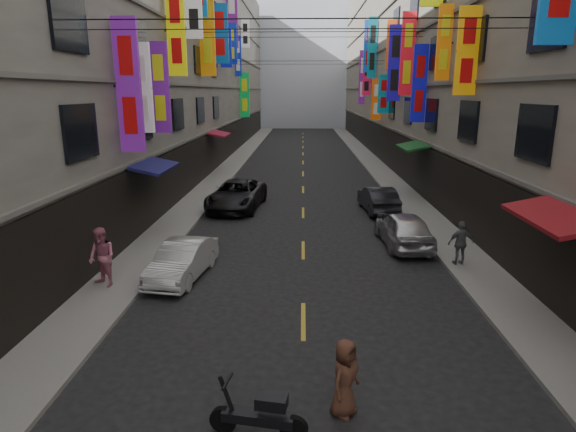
# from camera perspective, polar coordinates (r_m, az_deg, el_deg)

# --- Properties ---
(sidewalk_left) EXTENTS (2.00, 90.00, 0.12)m
(sidewalk_left) POSITION_cam_1_polar(r_m,az_deg,el_deg) (36.87, -7.61, 5.11)
(sidewalk_left) COLOR slate
(sidewalk_left) RESTS_ON ground
(sidewalk_right) EXTENTS (2.00, 90.00, 0.12)m
(sidewalk_right) POSITION_cam_1_polar(r_m,az_deg,el_deg) (36.89, 11.19, 4.97)
(sidewalk_right) COLOR slate
(sidewalk_right) RESTS_ON ground
(building_row_left) EXTENTS (10.14, 90.00, 19.00)m
(building_row_left) POSITION_cam_1_polar(r_m,az_deg,el_deg) (37.99, -17.60, 19.14)
(building_row_left) COLOR gray
(building_row_left) RESTS_ON ground
(building_row_right) EXTENTS (10.14, 90.00, 19.00)m
(building_row_right) POSITION_cam_1_polar(r_m,az_deg,el_deg) (38.02, 21.37, 18.83)
(building_row_right) COLOR gray
(building_row_right) RESTS_ON ground
(haze_block) EXTENTS (18.00, 8.00, 22.00)m
(haze_block) POSITION_cam_1_polar(r_m,az_deg,el_deg) (86.04, 1.84, 17.85)
(haze_block) COLOR silver
(haze_block) RESTS_ON ground
(shop_signage) EXTENTS (14.00, 55.00, 12.03)m
(shop_signage) POSITION_cam_1_polar(r_m,az_deg,el_deg) (28.97, 1.65, 21.03)
(shop_signage) COLOR #1210BD
(shop_signage) RESTS_ON ground
(street_awnings) EXTENTS (13.99, 35.20, 0.41)m
(street_awnings) POSITION_cam_1_polar(r_m,az_deg,el_deg) (20.16, -1.73, 5.92)
(street_awnings) COLOR #165427
(street_awnings) RESTS_ON ground
(overhead_cables) EXTENTS (14.00, 38.04, 1.24)m
(overhead_cables) POSITION_cam_1_polar(r_m,az_deg,el_deg) (24.06, 1.98, 21.17)
(overhead_cables) COLOR black
(overhead_cables) RESTS_ON ground
(lane_markings) EXTENTS (0.12, 80.20, 0.01)m
(lane_markings) POSITION_cam_1_polar(r_m,az_deg,el_deg) (33.44, 1.79, 4.17)
(lane_markings) COLOR gold
(lane_markings) RESTS_ON ground
(scooter_crossing) EXTENTS (1.80, 0.59, 1.14)m
(scooter_crossing) POSITION_cam_1_polar(r_m,az_deg,el_deg) (9.26, -3.37, -22.50)
(scooter_crossing) COLOR black
(scooter_crossing) RESTS_ON ground
(scooter_far_right) EXTENTS (0.52, 1.80, 1.14)m
(scooter_far_right) POSITION_cam_1_polar(r_m,az_deg,el_deg) (21.10, 11.02, -1.06)
(scooter_far_right) COLOR black
(scooter_far_right) RESTS_ON ground
(car_left_mid) EXTENTS (1.82, 3.88, 1.23)m
(car_left_mid) POSITION_cam_1_polar(r_m,az_deg,el_deg) (16.32, -12.41, -5.15)
(car_left_mid) COLOR silver
(car_left_mid) RESTS_ON ground
(car_left_far) EXTENTS (2.97, 5.54, 1.48)m
(car_left_far) POSITION_cam_1_polar(r_m,az_deg,el_deg) (25.52, -6.09, 2.52)
(car_left_far) COLOR black
(car_left_far) RESTS_ON ground
(car_right_mid) EXTENTS (1.93, 4.26, 1.42)m
(car_right_mid) POSITION_cam_1_polar(r_m,az_deg,el_deg) (19.71, 13.54, -1.50)
(car_right_mid) COLOR silver
(car_right_mid) RESTS_ON ground
(car_right_far) EXTENTS (1.73, 4.12, 1.32)m
(car_right_far) POSITION_cam_1_polar(r_m,az_deg,el_deg) (25.11, 10.61, 1.97)
(car_right_far) COLOR #222329
(car_right_far) RESTS_ON ground
(pedestrian_lfar) EXTENTS (1.10, 1.01, 1.87)m
(pedestrian_lfar) POSITION_cam_1_polar(r_m,az_deg,el_deg) (15.98, -21.20, -4.58)
(pedestrian_lfar) COLOR #C76983
(pedestrian_lfar) RESTS_ON sidewalk_left
(pedestrian_rfar) EXTENTS (0.98, 0.64, 1.57)m
(pedestrian_rfar) POSITION_cam_1_polar(r_m,az_deg,el_deg) (17.83, 19.81, -3.02)
(pedestrian_rfar) COLOR slate
(pedestrian_rfar) RESTS_ON sidewalk_right
(pedestrian_crossing) EXTENTS (0.85, 0.92, 1.55)m
(pedestrian_crossing) POSITION_cam_1_polar(r_m,az_deg,el_deg) (9.65, 6.73, -18.51)
(pedestrian_crossing) COLOR #522F21
(pedestrian_crossing) RESTS_ON ground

